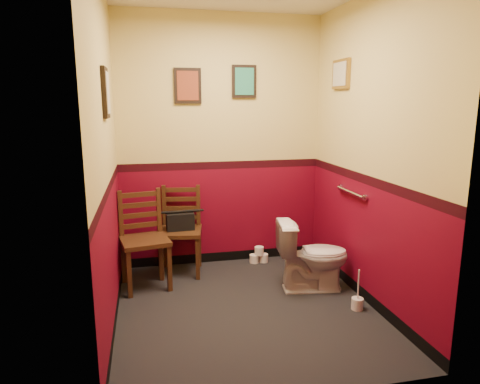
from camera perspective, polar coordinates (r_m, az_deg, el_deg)
name	(u,v)px	position (r m, az deg, el deg)	size (l,w,h in m)	color
floor	(246,309)	(3.90, 0.82, -15.31)	(2.20, 2.40, 0.00)	black
wall_back	(221,143)	(4.67, -2.53, 6.54)	(2.20, 2.70, 0.00)	#600519
wall_front	(297,182)	(2.36, 7.61, 1.34)	(2.20, 2.70, 0.00)	#600519
wall_left	(106,160)	(3.42, -17.42, 4.11)	(2.40, 2.70, 0.00)	#600519
wall_right	(370,153)	(3.90, 16.89, 5.02)	(2.40, 2.70, 0.00)	#600519
grab_bar	(351,192)	(4.16, 14.53, -0.03)	(0.05, 0.56, 0.06)	silver
framed_print_back_a	(188,86)	(4.58, -7.00, 13.88)	(0.28, 0.04, 0.36)	black
framed_print_back_b	(244,81)	(4.68, 0.56, 14.53)	(0.26, 0.04, 0.34)	black
framed_print_left	(106,93)	(3.49, -17.45, 12.50)	(0.04, 0.30, 0.38)	black
framed_print_right	(341,74)	(4.41, 13.30, 15.05)	(0.04, 0.34, 0.28)	olive
toilet	(313,256)	(4.21, 9.66, -8.41)	(0.38, 0.68, 0.67)	white
toilet_brush	(357,303)	(4.00, 15.38, -14.06)	(0.10, 0.10, 0.37)	silver
chair_left	(144,239)	(4.29, -12.69, -6.18)	(0.51, 0.51, 0.94)	#3D2312
chair_right	(181,230)	(4.57, -7.90, -5.07)	(0.49, 0.49, 0.92)	#3D2312
handbag	(180,221)	(4.50, -7.98, -3.88)	(0.29, 0.16, 0.21)	black
tp_stack	(259,256)	(4.90, 2.54, -8.49)	(0.21, 0.11, 0.19)	silver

